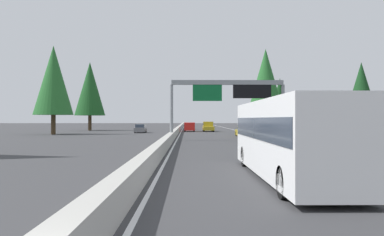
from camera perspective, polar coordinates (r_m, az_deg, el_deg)
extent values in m
plane|color=#38383A|center=(63.11, -1.97, -2.29)|extent=(320.00, 320.00, 0.00)
cube|color=#ADAAA3|center=(83.09, -1.85, -1.46)|extent=(180.00, 0.56, 0.90)
cube|color=silver|center=(73.77, 7.20, -1.98)|extent=(160.00, 0.16, 0.01)
cube|color=silver|center=(73.09, -1.59, -1.99)|extent=(160.00, 0.16, 0.01)
cylinder|color=gray|center=(43.42, -2.99, 0.78)|extent=(0.36, 0.36, 6.15)
cylinder|color=gray|center=(44.64, 13.02, 0.76)|extent=(0.36, 0.36, 6.15)
cube|color=gray|center=(43.78, 5.13, 5.13)|extent=(0.50, 12.32, 0.50)
cube|color=#0C602D|center=(43.38, 2.23, 3.73)|extent=(0.12, 3.20, 1.90)
cube|color=black|center=(43.91, 8.68, 3.81)|extent=(0.16, 4.20, 1.50)
cube|color=white|center=(16.19, 13.59, -2.72)|extent=(11.50, 2.50, 2.90)
cube|color=#2D3847|center=(16.18, 13.59, -1.43)|extent=(11.04, 2.55, 0.84)
cylinder|color=black|center=(20.00, 7.67, -5.53)|extent=(1.00, 0.30, 1.00)
cylinder|color=black|center=(20.43, 13.81, -5.41)|extent=(1.00, 0.30, 1.00)
cylinder|color=black|center=(12.15, 13.21, -9.03)|extent=(1.00, 0.30, 1.00)
cylinder|color=black|center=(12.85, 22.89, -8.54)|extent=(1.00, 0.30, 1.00)
cube|color=#2D6B38|center=(29.14, 14.29, -3.77)|extent=(4.40, 1.80, 0.76)
cube|color=#2D3847|center=(28.89, 14.40, -2.49)|extent=(2.46, 1.51, 0.56)
cylinder|color=black|center=(30.33, 12.15, -4.03)|extent=(0.64, 0.22, 0.64)
cylinder|color=black|center=(30.71, 15.04, -3.98)|extent=(0.64, 0.22, 0.64)
cylinder|color=black|center=(27.59, 13.45, -4.41)|extent=(0.64, 0.22, 0.64)
cylinder|color=black|center=(28.02, 16.59, -4.34)|extent=(0.64, 0.22, 0.64)
cube|color=#AD931E|center=(53.74, 7.47, -2.11)|extent=(4.40, 1.80, 0.76)
cube|color=#2D3847|center=(53.50, 7.51, -1.41)|extent=(2.46, 1.51, 0.56)
cylinder|color=black|center=(55.04, 6.45, -2.28)|extent=(0.64, 0.22, 0.64)
cylinder|color=black|center=(55.25, 8.08, -2.27)|extent=(0.64, 0.22, 0.64)
cylinder|color=black|center=(52.25, 6.83, -2.39)|extent=(0.64, 0.22, 0.64)
cylinder|color=black|center=(52.47, 8.54, -2.38)|extent=(0.64, 0.22, 0.64)
cube|color=#1E4793|center=(89.56, -0.56, -1.32)|extent=(4.40, 1.80, 0.76)
cube|color=#2D3847|center=(89.33, -0.56, -0.90)|extent=(2.46, 1.51, 0.56)
cylinder|color=black|center=(90.98, -1.05, -1.43)|extent=(0.64, 0.22, 0.64)
cylinder|color=black|center=(90.98, -0.06, -1.43)|extent=(0.64, 0.22, 0.64)
cylinder|color=black|center=(88.16, -1.07, -1.47)|extent=(0.64, 0.22, 0.64)
cylinder|color=black|center=(88.16, -0.04, -1.47)|extent=(0.64, 0.22, 0.64)
cube|color=red|center=(74.92, -0.36, -1.21)|extent=(5.00, 1.95, 1.44)
cube|color=#2D3847|center=(72.62, -0.36, -1.05)|extent=(0.08, 1.48, 0.56)
cylinder|color=black|center=(76.64, -1.01, -1.65)|extent=(0.70, 0.24, 0.70)
cylinder|color=black|center=(76.64, 0.27, -1.65)|extent=(0.70, 0.24, 0.70)
cylinder|color=black|center=(73.24, -1.03, -1.72)|extent=(0.70, 0.24, 0.70)
cylinder|color=black|center=(73.25, 0.31, -1.72)|extent=(0.70, 0.24, 0.70)
cube|color=#AD931E|center=(74.81, 2.37, -1.49)|extent=(5.60, 2.00, 0.70)
cube|color=#AD931E|center=(75.80, 2.33, -0.87)|extent=(2.24, 1.84, 0.90)
cube|color=#2D3847|center=(75.80, 2.33, -0.80)|extent=(2.02, 1.92, 0.41)
cylinder|color=black|center=(76.62, 1.66, -1.61)|extent=(0.80, 0.28, 0.80)
cylinder|color=black|center=(76.71, 2.94, -1.61)|extent=(0.80, 0.28, 0.80)
cylinder|color=black|center=(72.93, 1.77, -1.69)|extent=(0.80, 0.28, 0.80)
cylinder|color=black|center=(73.02, 3.12, -1.69)|extent=(0.80, 0.28, 0.80)
cube|color=slate|center=(68.54, -7.43, -1.68)|extent=(4.40, 1.80, 0.76)
cube|color=#2D3847|center=(68.30, -7.45, -1.13)|extent=(2.46, 1.51, 0.56)
cylinder|color=black|center=(70.04, -7.94, -1.82)|extent=(0.64, 0.22, 0.64)
cylinder|color=black|center=(69.85, -6.65, -1.82)|extent=(0.64, 0.22, 0.64)
cylinder|color=black|center=(67.25, -8.24, -1.89)|extent=(0.64, 0.22, 0.64)
cylinder|color=black|center=(67.05, -6.90, -1.89)|extent=(0.64, 0.22, 0.64)
cylinder|color=#4C3823|center=(50.28, 23.28, -1.70)|extent=(0.58, 0.58, 1.99)
cone|color=#143D19|center=(50.36, 23.27, 3.44)|extent=(3.98, 3.98, 7.05)
cylinder|color=#4C3823|center=(74.86, 12.59, -1.11)|extent=(0.60, 0.60, 2.19)
cone|color=#143D19|center=(74.94, 12.59, 2.69)|extent=(4.37, 4.37, 7.75)
cylinder|color=#4C3823|center=(70.32, 10.60, -0.75)|extent=(0.71, 0.71, 3.23)
cone|color=#236028|center=(70.62, 10.59, 5.22)|extent=(6.47, 6.47, 11.47)
cylinder|color=#4C3823|center=(90.78, 12.64, -1.00)|extent=(0.58, 0.58, 2.01)
cone|color=#236028|center=(90.83, 12.64, 1.89)|extent=(4.02, 4.02, 7.13)
cylinder|color=#4C3823|center=(64.28, -19.40, -0.90)|extent=(0.69, 0.69, 3.01)
cone|color=#236028|center=(64.55, -19.40, 5.18)|extent=(6.03, 6.03, 10.68)
cylinder|color=#4C3823|center=(83.79, -14.55, -0.70)|extent=(0.70, 0.70, 3.10)
cone|color=#194C1E|center=(84.02, -14.54, 4.12)|extent=(6.21, 6.21, 11.01)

